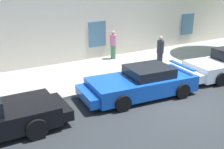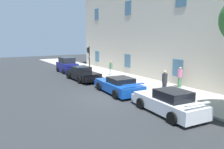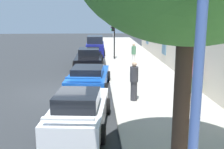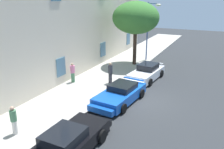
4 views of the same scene
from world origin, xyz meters
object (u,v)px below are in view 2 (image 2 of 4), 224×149
Objects in this scene: pedestrian_bystander at (165,83)px; traffic_light at (89,55)px; pedestrian_admiring at (111,68)px; sportscar_red_lead at (83,74)px; hatchback_parked at (67,66)px; sportscar_white_middle at (167,102)px; pedestrian_strolling at (180,77)px; sportscar_yellow_flank at (117,85)px.

traffic_light is at bearing -178.86° from pedestrian_bystander.
traffic_light is at bearing -151.79° from pedestrian_admiring.
traffic_light reaches higher than sportscar_red_lead.
hatchback_parked is at bearing -172.99° from pedestrian_bystander.
pedestrian_bystander is (-2.40, 2.29, 0.45)m from sportscar_white_middle.
pedestrian_admiring reaches higher than sportscar_red_lead.
pedestrian_bystander is (8.97, -1.16, 0.09)m from pedestrian_admiring.
sportscar_red_lead is at bearing -4.55° from hatchback_parked.
pedestrian_strolling reaches higher than sportscar_red_lead.
pedestrian_admiring is 9.04m from pedestrian_bystander.
traffic_light is at bearing -163.06° from pedestrian_strolling.
pedestrian_admiring is (2.59, 1.39, -1.31)m from traffic_light.
hatchback_parked is 2.03× the size of pedestrian_bystander.
traffic_light is (-8.70, 1.86, 1.69)m from sportscar_yellow_flank.
sportscar_white_middle is at bearing -16.87° from pedestrian_admiring.
sportscar_white_middle is 3.35m from pedestrian_bystander.
hatchback_parked is 6.22m from pedestrian_admiring.
hatchback_parked is at bearing 178.27° from sportscar_white_middle.
traffic_light reaches higher than pedestrian_strolling.
sportscar_yellow_flank is 6.93m from pedestrian_admiring.
pedestrian_admiring is (5.48, 2.94, 0.13)m from hatchback_parked.
sportscar_yellow_flank is at bearing -143.86° from pedestrian_bystander.
sportscar_red_lead is 3.84m from traffic_light.
traffic_light reaches higher than pedestrian_admiring.
hatchback_parked reaches higher than sportscar_white_middle.
traffic_light is (-13.96, 2.06, 1.67)m from sportscar_white_middle.
sportscar_red_lead is at bearing 179.72° from sportscar_white_middle.
traffic_light is 1.95× the size of pedestrian_admiring.
pedestrian_admiring is at bearing 172.63° from pedestrian_bystander.
sportscar_red_lead is 9.03m from pedestrian_bystander.
pedestrian_strolling is (13.31, 4.72, 0.17)m from hatchback_parked.
sportscar_white_middle reaches higher than sportscar_yellow_flank.
pedestrian_admiring is at bearing -167.16° from pedestrian_strolling.
sportscar_red_lead is at bearing -35.40° from traffic_light.
sportscar_white_middle is 16.86m from hatchback_parked.
hatchback_parked is 14.12m from pedestrian_strolling.
pedestrian_bystander reaches higher than pedestrian_admiring.
sportscar_white_middle is 2.90× the size of pedestrian_strolling.
pedestrian_bystander is (1.14, -2.94, 0.06)m from pedestrian_strolling.
pedestrian_bystander reaches higher than sportscar_yellow_flank.
hatchback_parked reaches higher than pedestrian_admiring.
sportscar_red_lead is 3.15× the size of pedestrian_admiring.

